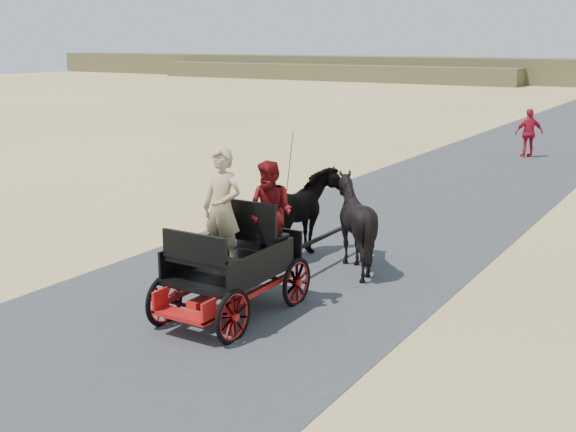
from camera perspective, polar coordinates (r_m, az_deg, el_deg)
The scene contains 9 objects.
ground at distance 12.02m, azimuth -3.39°, elevation -6.04°, with size 140.00×140.00×0.00m, color tan.
road at distance 12.02m, azimuth -3.39°, elevation -6.02°, with size 6.00×140.00×0.01m, color #38383A.
ridge_near at distance 76.59m, azimuth 3.10°, elevation 11.27°, with size 40.00×4.00×1.60m, color brown.
carriage at distance 11.02m, azimuth -4.38°, elevation -5.94°, with size 1.30×2.40×0.72m, color black, non-canonical shape.
horse_left at distance 13.58m, azimuth 1.11°, elevation 0.04°, with size 0.91×2.01×1.70m, color black.
horse_right at distance 13.07m, azimuth 5.27°, elevation -0.55°, with size 1.37×1.54×1.70m, color black.
driver_man at distance 10.82m, azimuth -5.20°, elevation 0.63°, with size 0.66×0.43×1.80m, color tan.
passenger_woman at distance 11.01m, azimuth -1.39°, elevation 0.31°, with size 0.77×0.60×1.58m, color #660C0F.
pedestrian at distance 27.04m, azimuth 18.51°, elevation 6.23°, with size 1.01×0.42×1.73m, color #B1142A.
Camera 1 is at (6.51, -9.25, 4.06)m, focal length 45.00 mm.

